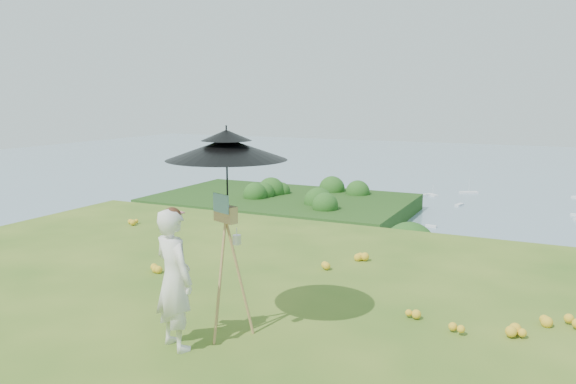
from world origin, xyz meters
The scene contains 12 objects.
ground centered at (0.00, 0.00, 0.00)m, with size 14.00×14.00×0.00m, color #39631C.
shoreline_tier centered at (0.00, 75.00, -36.00)m, with size 170.00×28.00×8.00m, color gray.
bay_water centered at (0.00, 240.00, -34.00)m, with size 700.00×700.00×0.00m, color slate.
peninsula centered at (-75.00, 155.00, -29.00)m, with size 90.00×60.00×12.00m, color #13350E, non-canonical shape.
slope_trees centered at (0.00, 35.00, -15.00)m, with size 110.00×50.00×6.00m, color #184F17, non-canonical shape.
harbor_town centered at (0.00, 75.00, -29.50)m, with size 110.00×22.00×5.00m, color beige, non-canonical shape.
moored_boats centered at (-12.50, 161.00, -33.65)m, with size 140.00×140.00×0.70m, color white, non-canonical shape.
wildflowers centered at (0.00, 0.25, 0.06)m, with size 10.00×10.50×0.12m, color gold, non-canonical shape.
painter centered at (-0.23, 0.61, 0.76)m, with size 0.55×0.36×1.52m, color silver.
field_easel centered at (0.10, 1.13, 0.81)m, with size 0.61×0.61×1.62m, color #996640, non-canonical shape.
sun_umbrella centered at (0.11, 1.15, 1.84)m, with size 1.31×1.31×1.02m, color black, non-canonical shape.
painter_cap centered at (-0.23, 0.61, 1.48)m, with size 0.19×0.23×0.10m, color #DF7A82, non-canonical shape.
Camera 1 is at (3.29, -3.98, 2.65)m, focal length 35.00 mm.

